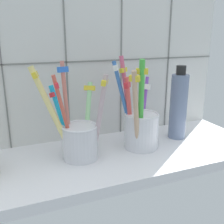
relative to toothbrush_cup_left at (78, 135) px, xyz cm
name	(u,v)px	position (x,y,z in cm)	size (l,w,h in cm)	color
counter_slab	(114,158)	(6.93, -1.11, -5.69)	(64.00, 22.00, 2.00)	silver
tile_wall_back	(93,48)	(6.93, 10.89, 15.80)	(64.00, 2.20, 45.00)	silver
toothbrush_cup_left	(78,135)	(0.00, 0.00, 0.00)	(13.97, 10.26, 18.69)	silver
toothbrush_cup_right	(140,125)	(13.27, -0.19, 0.33)	(10.12, 10.12, 19.14)	silver
soap_bottle	(178,105)	(24.11, 1.62, 3.03)	(3.89, 3.89, 16.79)	slate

